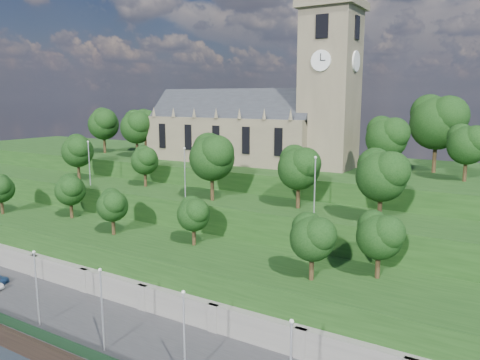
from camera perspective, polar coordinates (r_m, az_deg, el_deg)
The scene contains 14 objects.
ground at distance 55.81m, azimuth -24.02°, elevation -19.19°, with size 320.00×320.00×0.00m, color black.
promenade at distance 58.47m, azimuth -19.08°, elevation -16.36°, with size 160.00×12.00×2.00m, color #2D2D30.
quay_wall at distance 55.28m, azimuth -24.15°, elevation -18.21°, with size 160.00×0.50×2.20m, color black.
fence at distance 54.92m, azimuth -23.68°, elevation -16.61°, with size 160.00×0.10×1.20m, color black.
retaining_wall at distance 61.41m, azimuth -14.77°, elevation -13.29°, with size 160.00×2.10×5.00m.
embankment_lower at distance 64.84m, azimuth -10.94°, elevation -10.44°, with size 160.00×12.00×8.00m, color #173812.
embankment_upper at distance 72.26m, azimuth -5.11°, elevation -6.48°, with size 160.00×10.00×12.00m, color #173812.
hilltop at distance 89.12m, azimuth 2.90°, elevation -2.29°, with size 160.00×32.00×15.00m, color #173812.
church at distance 83.28m, azimuth 2.15°, elevation 7.29°, with size 38.60×12.35×27.60m.
trees_lower at distance 60.64m, azimuth -9.19°, elevation -3.37°, with size 63.94×8.67×7.01m.
trees_upper at distance 66.19m, azimuth -2.48°, elevation 2.54°, with size 59.12×8.47×9.58m.
trees_hilltop at distance 81.42m, azimuth 3.69°, elevation 6.70°, with size 74.79×17.11×12.00m.
lamp_posts_promenade at distance 55.76m, azimuth -23.58°, elevation -11.42°, with size 60.36×0.36×8.48m.
lamp_posts_upper at distance 67.69m, azimuth -6.75°, elevation 1.36°, with size 40.36×0.36×7.50m.
Camera 1 is at (41.31, -26.67, 26.40)m, focal length 35.00 mm.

